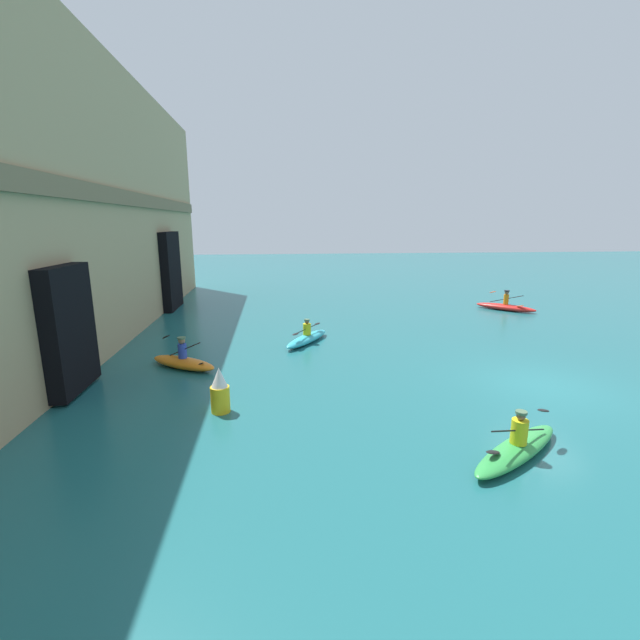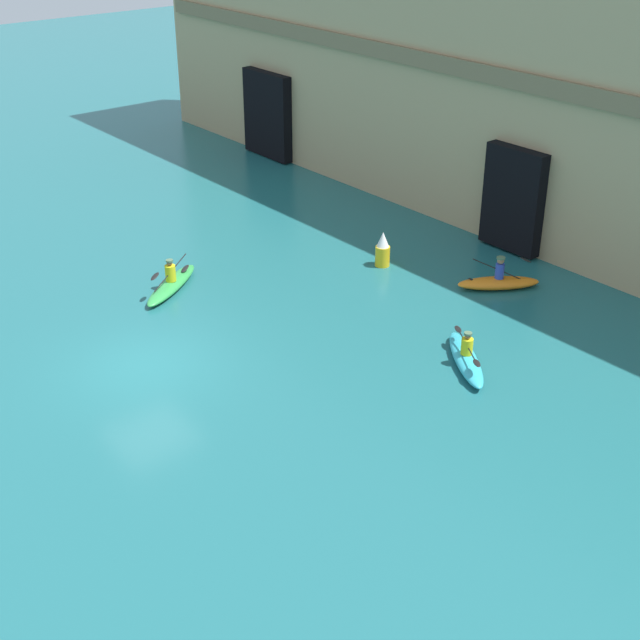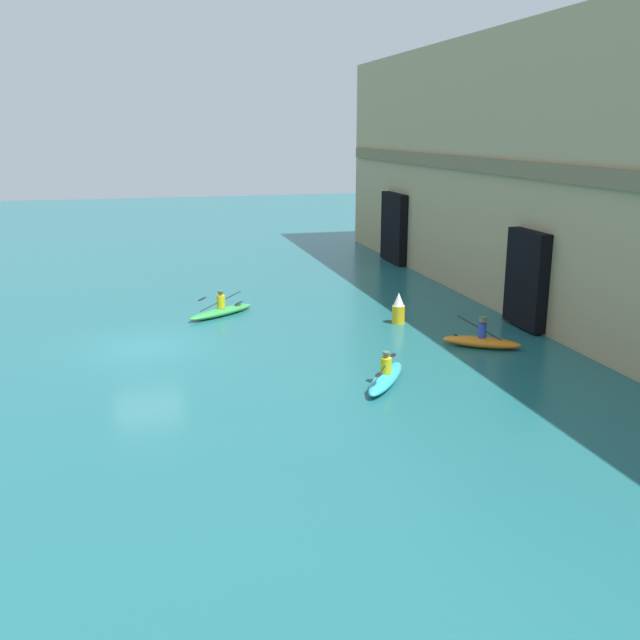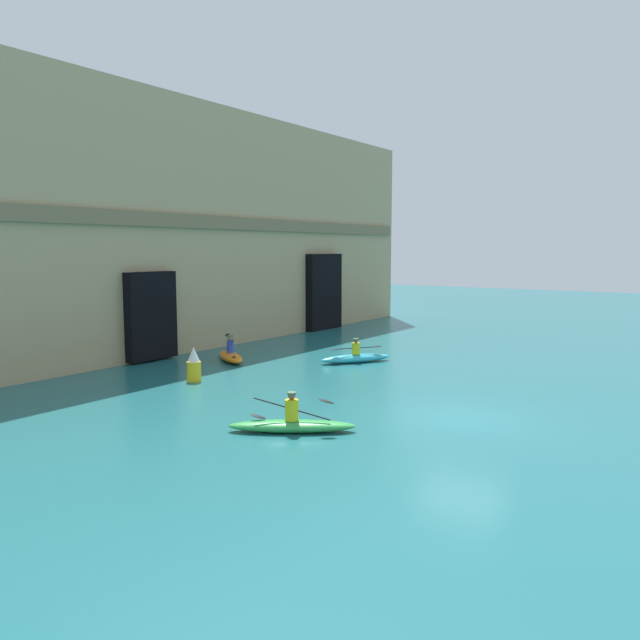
# 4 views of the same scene
# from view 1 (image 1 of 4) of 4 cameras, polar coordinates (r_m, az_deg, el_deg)

# --- Properties ---
(ground_plane) EXTENTS (120.00, 120.00, 0.00)m
(ground_plane) POSITION_cam_1_polar(r_m,az_deg,el_deg) (15.66, 27.73, -7.75)
(ground_plane) COLOR #1E6066
(kayak_orange) EXTENTS (2.22, 2.78, 1.15)m
(kayak_orange) POSITION_cam_1_polar(r_m,az_deg,el_deg) (16.21, -17.78, -5.31)
(kayak_orange) COLOR orange
(kayak_orange) RESTS_ON ground
(kayak_green) EXTENTS (2.50, 3.22, 1.09)m
(kayak_green) POSITION_cam_1_polar(r_m,az_deg,el_deg) (10.90, 24.83, -15.16)
(kayak_green) COLOR green
(kayak_green) RESTS_ON ground
(kayak_red) EXTENTS (2.98, 2.93, 1.21)m
(kayak_red) POSITION_cam_1_polar(r_m,az_deg,el_deg) (27.77, 23.49, 1.66)
(kayak_red) COLOR red
(kayak_red) RESTS_ON ground
(kayak_cyan) EXTENTS (3.03, 2.35, 1.05)m
(kayak_cyan) POSITION_cam_1_polar(r_m,az_deg,el_deg) (18.61, -1.74, -2.38)
(kayak_cyan) COLOR #33B2C6
(kayak_cyan) RESTS_ON ground
(marker_buoy) EXTENTS (0.53, 0.53, 1.28)m
(marker_buoy) POSITION_cam_1_polar(r_m,az_deg,el_deg) (12.19, -13.20, -9.28)
(marker_buoy) COLOR yellow
(marker_buoy) RESTS_ON ground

